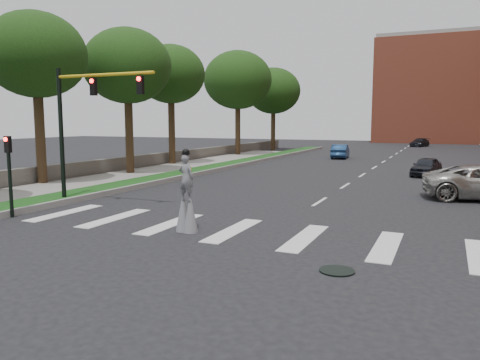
% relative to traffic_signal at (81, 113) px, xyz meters
% --- Properties ---
extents(ground_plane, '(160.00, 160.00, 0.00)m').
position_rel_traffic_signal_xyz_m(ground_plane, '(9.78, -3.00, -4.15)').
color(ground_plane, black).
rests_on(ground_plane, ground).
extents(grass_median, '(2.00, 60.00, 0.25)m').
position_rel_traffic_signal_xyz_m(grass_median, '(-1.72, 17.00, -4.03)').
color(grass_median, '#113E11').
rests_on(grass_median, ground).
extents(median_curb, '(0.20, 60.00, 0.28)m').
position_rel_traffic_signal_xyz_m(median_curb, '(-0.67, 17.00, -4.01)').
color(median_curb, gray).
rests_on(median_curb, ground).
extents(sidewalk_left, '(4.00, 60.00, 0.18)m').
position_rel_traffic_signal_xyz_m(sidewalk_left, '(-4.72, 7.00, -4.06)').
color(sidewalk_left, gray).
rests_on(sidewalk_left, ground).
extents(stone_wall, '(0.50, 56.00, 1.10)m').
position_rel_traffic_signal_xyz_m(stone_wall, '(-7.22, 19.00, -3.60)').
color(stone_wall, '#534E47').
rests_on(stone_wall, ground).
extents(manhole, '(0.90, 0.90, 0.04)m').
position_rel_traffic_signal_xyz_m(manhole, '(12.78, -5.00, -4.13)').
color(manhole, black).
rests_on(manhole, ground).
extents(building_backdrop, '(26.00, 14.00, 18.00)m').
position_rel_traffic_signal_xyz_m(building_backdrop, '(15.78, 75.00, 4.85)').
color(building_backdrop, '#BF573C').
rests_on(building_backdrop, ground).
extents(traffic_signal, '(5.30, 0.23, 6.20)m').
position_rel_traffic_signal_xyz_m(traffic_signal, '(0.00, 0.00, 0.00)').
color(traffic_signal, black).
rests_on(traffic_signal, ground).
extents(secondary_signal, '(0.25, 0.21, 3.23)m').
position_rel_traffic_signal_xyz_m(secondary_signal, '(-0.52, -3.50, -2.20)').
color(secondary_signal, black).
rests_on(secondary_signal, ground).
extents(stilt_performer, '(0.84, 0.56, 2.88)m').
position_rel_traffic_signal_xyz_m(stilt_performer, '(7.09, -2.79, -3.04)').
color(stilt_performer, '#342415').
rests_on(stilt_performer, ground).
extents(car_near, '(2.21, 4.06, 1.31)m').
position_rel_traffic_signal_xyz_m(car_near, '(13.93, 18.32, -3.50)').
color(car_near, black).
rests_on(car_near, ground).
extents(car_mid, '(1.96, 4.46, 1.43)m').
position_rel_traffic_signal_xyz_m(car_mid, '(5.14, 31.53, -3.44)').
color(car_mid, navy).
rests_on(car_mid, ground).
extents(car_far, '(2.99, 4.60, 1.24)m').
position_rel_traffic_signal_xyz_m(car_far, '(11.37, 58.18, -3.53)').
color(car_far, black).
rests_on(car_far, ground).
extents(tree_1, '(5.75, 5.75, 10.02)m').
position_rel_traffic_signal_xyz_m(tree_1, '(-6.62, 3.79, 3.37)').
color(tree_1, '#342415').
rests_on(tree_1, ground).
extents(tree_2, '(6.09, 6.09, 10.17)m').
position_rel_traffic_signal_xyz_m(tree_2, '(-5.31, 10.46, 3.39)').
color(tree_2, '#342415').
rests_on(tree_2, ground).
extents(tree_3, '(5.76, 5.76, 10.17)m').
position_rel_traffic_signal_xyz_m(tree_3, '(-6.37, 17.70, 3.51)').
color(tree_3, '#342415').
rests_on(tree_3, ground).
extents(tree_4, '(7.36, 7.36, 11.32)m').
position_rel_traffic_signal_xyz_m(tree_4, '(-5.86, 30.30, 4.02)').
color(tree_4, '#342415').
rests_on(tree_4, ground).
extents(tree_5, '(6.86, 6.86, 10.53)m').
position_rel_traffic_signal_xyz_m(tree_5, '(-5.46, 40.50, 3.44)').
color(tree_5, '#342415').
rests_on(tree_5, ground).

